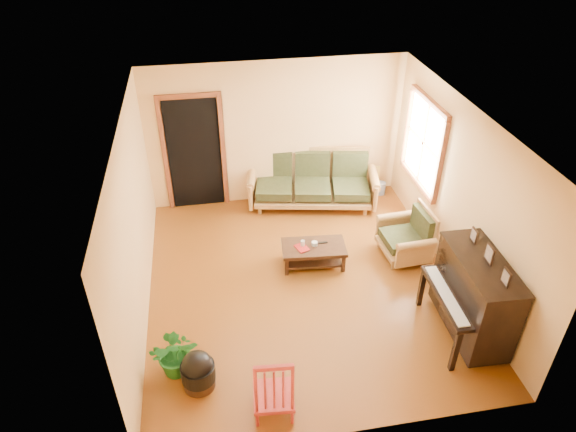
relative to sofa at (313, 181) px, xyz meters
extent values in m
plane|color=#5B2D0C|center=(-0.59, -2.12, -0.49)|extent=(5.00, 5.00, 0.00)
cube|color=black|center=(-2.04, 0.36, 0.54)|extent=(1.08, 0.16, 2.05)
cube|color=white|center=(1.62, -0.82, 1.01)|extent=(0.12, 1.36, 1.46)
cube|color=#A4733C|center=(0.00, 0.00, 0.00)|extent=(2.42, 1.37, 0.98)
cube|color=black|center=(-0.35, -1.71, -0.31)|extent=(1.02, 0.61, 0.35)
cube|color=#A4733C|center=(1.11, -1.73, -0.07)|extent=(0.84, 0.88, 0.83)
cube|color=black|center=(1.36, -3.44, 0.11)|extent=(0.84, 1.37, 1.19)
cylinder|color=black|center=(-2.17, -3.70, -0.29)|extent=(0.48, 0.48, 0.39)
cube|color=maroon|center=(-1.35, -4.19, -0.01)|extent=(0.49, 0.53, 0.97)
cube|color=gold|center=(1.14, 0.26, -0.22)|extent=(0.42, 0.15, 0.55)
cylinder|color=#304C92|center=(1.36, 0.15, -0.37)|extent=(0.19, 0.19, 0.23)
imported|color=#1B611D|center=(-2.42, -3.44, -0.17)|extent=(0.60, 0.53, 0.64)
imported|color=maroon|center=(-0.62, -1.76, -0.12)|extent=(0.23, 0.26, 0.02)
cylinder|color=silver|center=(-0.52, -1.69, -0.08)|extent=(0.08, 0.08, 0.11)
cylinder|color=white|center=(-0.33, -1.69, -0.10)|extent=(0.11, 0.11, 0.06)
cube|color=black|center=(-0.19, -1.65, -0.13)|extent=(0.15, 0.04, 0.01)
camera|label=1|loc=(-1.81, -7.79, 4.63)|focal=32.00mm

